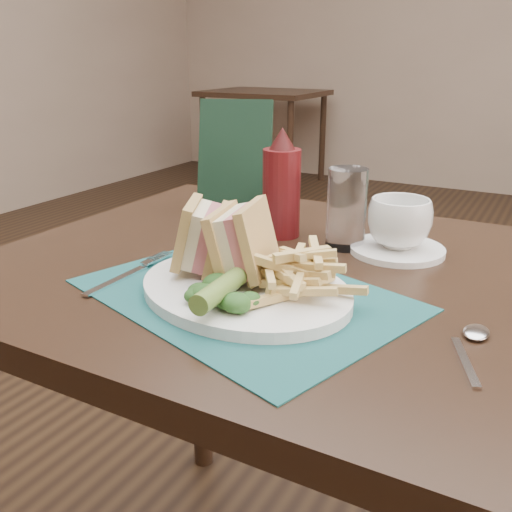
{
  "coord_description": "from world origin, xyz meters",
  "views": [
    {
      "loc": [
        0.35,
        -1.23,
        1.05
      ],
      "look_at": [
        0.01,
        -0.61,
        0.8
      ],
      "focal_mm": 40.0,
      "sensor_mm": 36.0,
      "label": 1
    }
  ],
  "objects_px": {
    "table_main": "(283,465)",
    "check_presenter": "(235,160)",
    "placemat": "(244,295)",
    "drinking_glass": "(347,209)",
    "sandwich_half_b": "(228,239)",
    "plate": "(245,290)",
    "coffee_cup": "(399,223)",
    "saucer": "(397,250)",
    "ketchup_bottle": "(282,183)",
    "table_bg_left": "(264,138)",
    "sandwich_half_a": "(187,235)"
  },
  "relations": [
    {
      "from": "table_main",
      "to": "check_presenter",
      "type": "height_order",
      "value": "check_presenter"
    },
    {
      "from": "placemat",
      "to": "drinking_glass",
      "type": "relative_size",
      "value": 3.19
    },
    {
      "from": "sandwich_half_b",
      "to": "plate",
      "type": "bearing_deg",
      "value": -36.36
    },
    {
      "from": "table_main",
      "to": "plate",
      "type": "height_order",
      "value": "plate"
    },
    {
      "from": "coffee_cup",
      "to": "check_presenter",
      "type": "relative_size",
      "value": 0.44
    },
    {
      "from": "saucer",
      "to": "placemat",
      "type": "bearing_deg",
      "value": -116.1
    },
    {
      "from": "sandwich_half_b",
      "to": "saucer",
      "type": "bearing_deg",
      "value": 45.66
    },
    {
      "from": "placemat",
      "to": "check_presenter",
      "type": "relative_size",
      "value": 1.84
    },
    {
      "from": "table_main",
      "to": "placemat",
      "type": "xyz_separation_m",
      "value": [
        0.0,
        -0.13,
        0.38
      ]
    },
    {
      "from": "placemat",
      "to": "ketchup_bottle",
      "type": "bearing_deg",
      "value": 105.9
    },
    {
      "from": "saucer",
      "to": "ketchup_bottle",
      "type": "height_order",
      "value": "ketchup_bottle"
    },
    {
      "from": "table_bg_left",
      "to": "sandwich_half_a",
      "type": "bearing_deg",
      "value": -63.41
    },
    {
      "from": "sandwich_half_b",
      "to": "drinking_glass",
      "type": "xyz_separation_m",
      "value": [
        0.08,
        0.24,
        -0.0
      ]
    },
    {
      "from": "saucer",
      "to": "ketchup_bottle",
      "type": "xyz_separation_m",
      "value": [
        -0.2,
        -0.01,
        0.09
      ]
    },
    {
      "from": "table_main",
      "to": "ketchup_bottle",
      "type": "distance_m",
      "value": 0.49
    },
    {
      "from": "table_bg_left",
      "to": "drinking_glass",
      "type": "xyz_separation_m",
      "value": [
        1.94,
        -3.36,
        0.44
      ]
    },
    {
      "from": "placemat",
      "to": "table_bg_left",
      "type": "bearing_deg",
      "value": 117.71
    },
    {
      "from": "placemat",
      "to": "coffee_cup",
      "type": "bearing_deg",
      "value": 63.9
    },
    {
      "from": "table_bg_left",
      "to": "placemat",
      "type": "bearing_deg",
      "value": -62.29
    },
    {
      "from": "ketchup_bottle",
      "to": "sandwich_half_b",
      "type": "bearing_deg",
      "value": -80.21
    },
    {
      "from": "drinking_glass",
      "to": "sandwich_half_b",
      "type": "bearing_deg",
      "value": -108.18
    },
    {
      "from": "plate",
      "to": "coffee_cup",
      "type": "bearing_deg",
      "value": 80.07
    },
    {
      "from": "drinking_glass",
      "to": "sandwich_half_a",
      "type": "bearing_deg",
      "value": -120.24
    },
    {
      "from": "table_main",
      "to": "sandwich_half_b",
      "type": "distance_m",
      "value": 0.46
    },
    {
      "from": "table_main",
      "to": "sandwich_half_a",
      "type": "height_order",
      "value": "sandwich_half_a"
    },
    {
      "from": "saucer",
      "to": "sandwich_half_a",
      "type": "bearing_deg",
      "value": -131.21
    },
    {
      "from": "table_main",
      "to": "table_bg_left",
      "type": "bearing_deg",
      "value": 118.59
    },
    {
      "from": "table_bg_left",
      "to": "placemat",
      "type": "relative_size",
      "value": 2.17
    },
    {
      "from": "plate",
      "to": "saucer",
      "type": "distance_m",
      "value": 0.3
    },
    {
      "from": "sandwich_half_b",
      "to": "placemat",
      "type": "bearing_deg",
      "value": -35.56
    },
    {
      "from": "sandwich_half_a",
      "to": "saucer",
      "type": "relative_size",
      "value": 0.64
    },
    {
      "from": "plate",
      "to": "sandwich_half_a",
      "type": "relative_size",
      "value": 3.12
    },
    {
      "from": "plate",
      "to": "drinking_glass",
      "type": "relative_size",
      "value": 2.31
    },
    {
      "from": "saucer",
      "to": "drinking_glass",
      "type": "bearing_deg",
      "value": -170.41
    },
    {
      "from": "saucer",
      "to": "plate",
      "type": "bearing_deg",
      "value": -115.32
    },
    {
      "from": "table_bg_left",
      "to": "check_presenter",
      "type": "distance_m",
      "value": 3.73
    },
    {
      "from": "plate",
      "to": "ketchup_bottle",
      "type": "height_order",
      "value": "ketchup_bottle"
    },
    {
      "from": "placemat",
      "to": "plate",
      "type": "distance_m",
      "value": 0.01
    },
    {
      "from": "drinking_glass",
      "to": "plate",
      "type": "bearing_deg",
      "value": -99.7
    },
    {
      "from": "table_main",
      "to": "plate",
      "type": "distance_m",
      "value": 0.41
    },
    {
      "from": "sandwich_half_b",
      "to": "drinking_glass",
      "type": "relative_size",
      "value": 0.79
    },
    {
      "from": "table_bg_left",
      "to": "plate",
      "type": "height_order",
      "value": "plate"
    },
    {
      "from": "coffee_cup",
      "to": "ketchup_bottle",
      "type": "relative_size",
      "value": 0.54
    },
    {
      "from": "table_bg_left",
      "to": "plate",
      "type": "relative_size",
      "value": 3.0
    },
    {
      "from": "sandwich_half_b",
      "to": "coffee_cup",
      "type": "bearing_deg",
      "value": 45.66
    },
    {
      "from": "saucer",
      "to": "coffee_cup",
      "type": "xyz_separation_m",
      "value": [
        0.0,
        0.0,
        0.04
      ]
    },
    {
      "from": "drinking_glass",
      "to": "check_presenter",
      "type": "height_order",
      "value": "check_presenter"
    },
    {
      "from": "sandwich_half_a",
      "to": "drinking_glass",
      "type": "height_order",
      "value": "drinking_glass"
    },
    {
      "from": "plate",
      "to": "check_presenter",
      "type": "relative_size",
      "value": 1.33
    },
    {
      "from": "table_main",
      "to": "saucer",
      "type": "relative_size",
      "value": 6.0
    }
  ]
}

